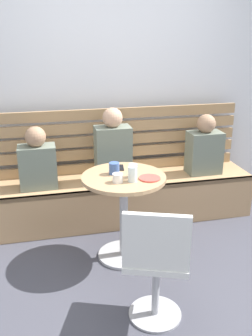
# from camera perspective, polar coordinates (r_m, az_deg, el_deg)

# --- Properties ---
(ground) EXTENTS (8.00, 8.00, 0.00)m
(ground) POSITION_cam_1_polar(r_m,az_deg,el_deg) (2.97, 4.11, -18.05)
(ground) COLOR #42424C
(back_wall) EXTENTS (5.20, 0.10, 2.90)m
(back_wall) POSITION_cam_1_polar(r_m,az_deg,el_deg) (3.95, -2.55, 14.48)
(back_wall) COLOR silver
(back_wall) RESTS_ON ground
(booth_bench) EXTENTS (2.70, 0.52, 0.44)m
(booth_bench) POSITION_cam_1_polar(r_m,az_deg,el_deg) (3.85, -1.04, -4.67)
(booth_bench) COLOR tan
(booth_bench) RESTS_ON ground
(booth_backrest) EXTENTS (2.65, 0.04, 0.66)m
(booth_backrest) POSITION_cam_1_polar(r_m,az_deg,el_deg) (3.88, -1.84, 4.27)
(booth_backrest) COLOR #A68157
(booth_backrest) RESTS_ON booth_bench
(cafe_table) EXTENTS (0.68, 0.68, 0.74)m
(cafe_table) POSITION_cam_1_polar(r_m,az_deg,el_deg) (3.10, -0.35, -5.03)
(cafe_table) COLOR #ADADB2
(cafe_table) RESTS_ON ground
(white_chair) EXTENTS (0.51, 0.51, 0.85)m
(white_chair) POSITION_cam_1_polar(r_m,az_deg,el_deg) (2.45, 4.59, -13.95)
(white_chair) COLOR #ADADB2
(white_chair) RESTS_ON ground
(person_adult) EXTENTS (0.34, 0.22, 0.72)m
(person_adult) POSITION_cam_1_polar(r_m,az_deg,el_deg) (3.63, -1.99, 2.89)
(person_adult) COLOR slate
(person_adult) RESTS_ON booth_bench
(person_child_left) EXTENTS (0.34, 0.22, 0.59)m
(person_child_left) POSITION_cam_1_polar(r_m,az_deg,el_deg) (3.57, -13.23, 0.97)
(person_child_left) COLOR slate
(person_child_left) RESTS_ON booth_bench
(person_child_middle) EXTENTS (0.34, 0.22, 0.61)m
(person_child_middle) POSITION_cam_1_polar(r_m,az_deg,el_deg) (3.93, 11.77, 3.04)
(person_child_middle) COLOR slate
(person_child_middle) RESTS_ON booth_bench
(cup_water_clear) EXTENTS (0.07, 0.07, 0.11)m
(cup_water_clear) POSITION_cam_1_polar(r_m,az_deg,el_deg) (2.96, 1.06, -0.41)
(cup_water_clear) COLOR white
(cup_water_clear) RESTS_ON cafe_table
(cup_mug_blue) EXTENTS (0.08, 0.08, 0.09)m
(cup_mug_blue) POSITION_cam_1_polar(r_m,az_deg,el_deg) (3.04, -1.79, -0.06)
(cup_mug_blue) COLOR #3D5B9E
(cup_mug_blue) RESTS_ON cafe_table
(cup_ceramic_white) EXTENTS (0.08, 0.08, 0.07)m
(cup_ceramic_white) POSITION_cam_1_polar(r_m,az_deg,el_deg) (2.87, -1.26, -1.52)
(cup_ceramic_white) COLOR white
(cup_ceramic_white) RESTS_ON cafe_table
(cup_glass_tall) EXTENTS (0.07, 0.07, 0.12)m
(cup_glass_tall) POSITION_cam_1_polar(r_m,az_deg,el_deg) (2.88, 1.00, -0.93)
(cup_glass_tall) COLOR silver
(cup_glass_tall) RESTS_ON cafe_table
(plate_small) EXTENTS (0.17, 0.17, 0.01)m
(plate_small) POSITION_cam_1_polar(r_m,az_deg,el_deg) (2.95, 3.59, -1.54)
(plate_small) COLOR #DB4C42
(plate_small) RESTS_ON cafe_table
(phone_on_table) EXTENTS (0.09, 0.15, 0.01)m
(phone_on_table) POSITION_cam_1_polar(r_m,az_deg,el_deg) (3.18, -1.00, 0.05)
(phone_on_table) COLOR black
(phone_on_table) RESTS_ON cafe_table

